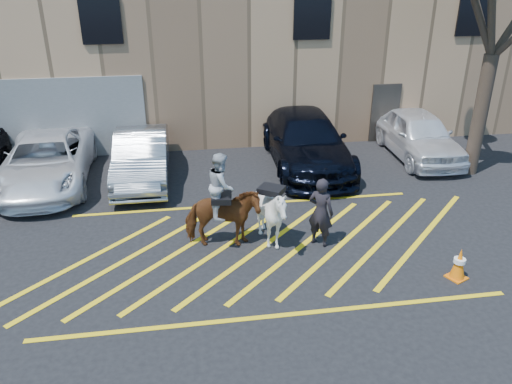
{
  "coord_description": "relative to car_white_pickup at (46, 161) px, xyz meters",
  "views": [
    {
      "loc": [
        -1.66,
        -10.47,
        6.27
      ],
      "look_at": [
        0.0,
        0.2,
        1.3
      ],
      "focal_mm": 35.0,
      "sensor_mm": 36.0,
      "label": 1
    }
  ],
  "objects": [
    {
      "name": "ground",
      "position": [
        5.81,
        -4.59,
        -0.75
      ],
      "size": [
        90.0,
        90.0,
        0.0
      ],
      "primitive_type": "plane",
      "color": "black",
      "rests_on": "ground"
    },
    {
      "name": "car_white_pickup",
      "position": [
        0.0,
        0.0,
        0.0
      ],
      "size": [
        2.73,
        5.5,
        1.5
      ],
      "primitive_type": "imported",
      "rotation": [
        0.0,
        0.0,
        0.05
      ],
      "color": "white",
      "rests_on": "ground"
    },
    {
      "name": "car_silver_sedan",
      "position": [
        2.87,
        -0.06,
        0.01
      ],
      "size": [
        1.61,
        4.61,
        1.52
      ],
      "primitive_type": "imported",
      "rotation": [
        0.0,
        0.0,
        -0.0
      ],
      "color": "gray",
      "rests_on": "ground"
    },
    {
      "name": "car_blue_suv",
      "position": [
        8.25,
        0.39,
        0.11
      ],
      "size": [
        2.57,
        6.0,
        1.72
      ],
      "primitive_type": "imported",
      "rotation": [
        0.0,
        0.0,
        -0.03
      ],
      "color": "black",
      "rests_on": "ground"
    },
    {
      "name": "car_white_suv",
      "position": [
        12.34,
        0.57,
        0.06
      ],
      "size": [
        2.07,
        4.79,
        1.61
      ],
      "primitive_type": "imported",
      "rotation": [
        0.0,
        0.0,
        -0.04
      ],
      "color": "white",
      "rests_on": "ground"
    },
    {
      "name": "handler",
      "position": [
        7.31,
        -4.83,
        0.12
      ],
      "size": [
        0.75,
        0.73,
        1.74
      ],
      "primitive_type": "imported",
      "rotation": [
        0.0,
        0.0,
        2.45
      ],
      "color": "black",
      "rests_on": "ground"
    },
    {
      "name": "warehouse",
      "position": [
        5.8,
        7.4,
        2.9
      ],
      "size": [
        32.42,
        10.2,
        7.3
      ],
      "color": "tan",
      "rests_on": "ground"
    },
    {
      "name": "hatching_zone",
      "position": [
        5.81,
        -4.89,
        -0.74
      ],
      "size": [
        12.6,
        5.12,
        0.01
      ],
      "color": "yellow",
      "rests_on": "ground"
    },
    {
      "name": "mounted_bay",
      "position": [
        4.98,
        -4.58,
        0.22
      ],
      "size": [
        1.9,
        1.05,
        2.39
      ],
      "color": "brown",
      "rests_on": "ground"
    },
    {
      "name": "saddled_white",
      "position": [
        6.14,
        -4.66,
        0.07
      ],
      "size": [
        1.92,
        1.96,
        1.63
      ],
      "color": "white",
      "rests_on": "ground"
    },
    {
      "name": "traffic_cone",
      "position": [
        9.89,
        -6.72,
        -0.38
      ],
      "size": [
        0.5,
        0.5,
        0.73
      ],
      "color": "orange",
      "rests_on": "ground"
    }
  ]
}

